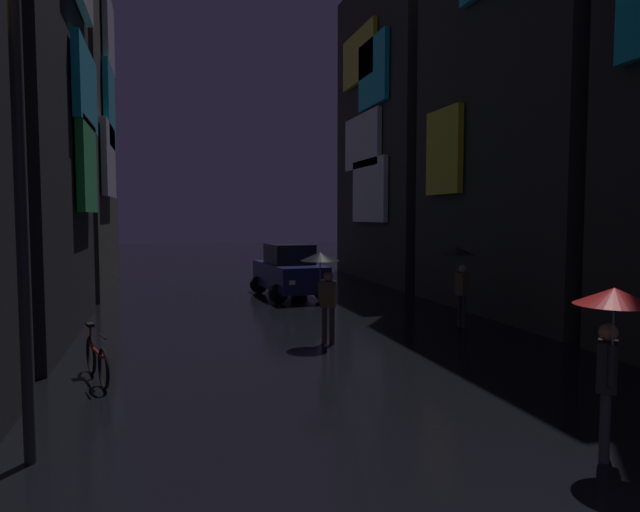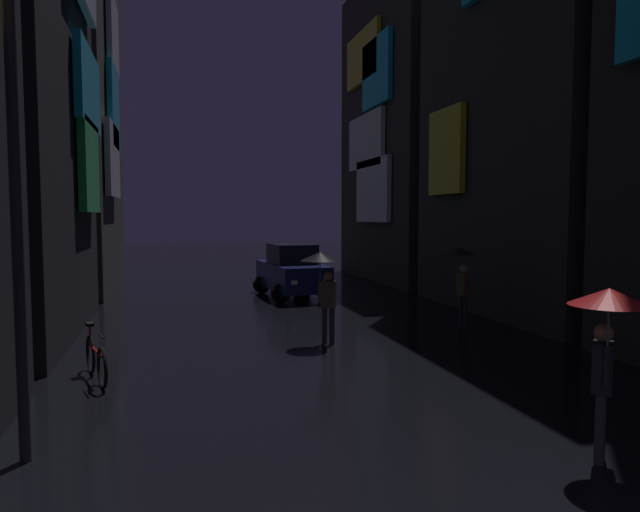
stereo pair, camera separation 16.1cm
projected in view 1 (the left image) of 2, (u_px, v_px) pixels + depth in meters
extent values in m
cube|color=#26E54C|center=(87.00, 167.00, 15.15)|extent=(0.20, 2.70, 2.41)
cube|color=#19D8F2|center=(86.00, 88.00, 15.17)|extent=(0.20, 3.63, 2.07)
cube|color=#33302D|center=(52.00, 74.00, 22.13)|extent=(4.00, 8.87, 16.90)
cube|color=white|center=(109.00, 161.00, 21.36)|extent=(0.20, 3.76, 2.72)
cube|color=#19D8F2|center=(110.00, 108.00, 22.08)|extent=(0.20, 2.99, 3.15)
cube|color=white|center=(109.00, 33.00, 22.28)|extent=(0.20, 3.01, 2.76)
cube|color=#33302D|center=(536.00, 61.00, 17.14)|extent=(4.00, 8.13, 15.20)
cube|color=yellow|center=(444.00, 152.00, 18.35)|extent=(0.20, 2.15, 2.74)
cube|color=#33302D|center=(407.00, 130.00, 26.22)|extent=(4.00, 8.91, 13.78)
cube|color=white|center=(369.00, 191.00, 25.08)|extent=(0.20, 3.92, 2.76)
cube|color=white|center=(362.00, 141.00, 25.84)|extent=(0.20, 4.35, 2.40)
cube|color=#19D8F2|center=(373.00, 72.00, 24.34)|extent=(0.20, 3.19, 2.87)
cube|color=yellow|center=(359.00, 57.00, 26.03)|extent=(0.20, 4.17, 2.31)
cylinder|color=#2D2D38|center=(605.00, 423.00, 6.95)|extent=(0.12, 0.12, 0.85)
cylinder|color=#2D2D38|center=(605.00, 428.00, 6.79)|extent=(0.12, 0.12, 0.85)
cube|color=black|center=(607.00, 366.00, 6.82)|extent=(0.39, 0.40, 0.60)
sphere|color=#9E7051|center=(608.00, 332.00, 6.79)|extent=(0.22, 0.22, 0.22)
cylinder|color=black|center=(612.00, 366.00, 6.63)|extent=(0.09, 0.09, 0.50)
cylinder|color=slate|center=(613.00, 338.00, 6.61)|extent=(0.02, 0.02, 0.77)
cone|color=red|center=(614.00, 296.00, 6.57)|extent=(0.90, 0.90, 0.20)
cylinder|color=#38332D|center=(332.00, 326.00, 13.06)|extent=(0.12, 0.12, 0.85)
cylinder|color=#38332D|center=(324.00, 325.00, 13.10)|extent=(0.12, 0.12, 0.85)
cube|color=brown|center=(328.00, 294.00, 13.03)|extent=(0.40, 0.36, 0.60)
sphere|color=#9E7051|center=(328.00, 276.00, 13.00)|extent=(0.22, 0.22, 0.22)
cylinder|color=brown|center=(320.00, 292.00, 13.02)|extent=(0.09, 0.09, 0.50)
cylinder|color=slate|center=(320.00, 278.00, 13.00)|extent=(0.02, 0.02, 0.77)
cone|color=black|center=(320.00, 256.00, 12.96)|extent=(0.90, 0.90, 0.20)
cylinder|color=#2D2D38|center=(464.00, 312.00, 14.93)|extent=(0.12, 0.12, 0.85)
cylinder|color=#2D2D38|center=(460.00, 311.00, 15.10)|extent=(0.12, 0.12, 0.85)
cube|color=brown|center=(462.00, 284.00, 14.97)|extent=(0.26, 0.36, 0.60)
sphere|color=tan|center=(463.00, 269.00, 14.94)|extent=(0.22, 0.22, 0.22)
cylinder|color=brown|center=(457.00, 282.00, 15.11)|extent=(0.09, 0.09, 0.50)
cylinder|color=slate|center=(457.00, 269.00, 15.09)|extent=(0.02, 0.02, 0.77)
cone|color=black|center=(457.00, 251.00, 15.05)|extent=(0.90, 0.90, 0.20)
torus|color=black|center=(104.00, 368.00, 9.66)|extent=(0.27, 0.71, 0.72)
torus|color=black|center=(91.00, 355.00, 10.59)|extent=(0.27, 0.71, 0.72)
cylinder|color=red|center=(97.00, 351.00, 10.11)|extent=(0.34, 0.97, 0.05)
cylinder|color=red|center=(91.00, 336.00, 10.56)|extent=(0.04, 0.04, 0.40)
cube|color=black|center=(90.00, 325.00, 10.54)|extent=(0.18, 0.26, 0.06)
cylinder|color=black|center=(103.00, 336.00, 9.62)|extent=(0.16, 0.44, 0.03)
cube|color=navy|center=(289.00, 276.00, 20.66)|extent=(2.05, 4.23, 0.90)
cube|color=black|center=(289.00, 254.00, 20.60)|extent=(1.60, 1.96, 0.70)
cylinder|color=black|center=(323.00, 292.00, 19.72)|extent=(0.66, 0.28, 0.64)
cylinder|color=black|center=(278.00, 294.00, 19.16)|extent=(0.66, 0.28, 0.64)
cylinder|color=black|center=(299.00, 283.00, 22.22)|extent=(0.66, 0.28, 0.64)
cylinder|color=black|center=(259.00, 285.00, 21.66)|extent=(0.66, 0.28, 0.64)
cube|color=white|center=(324.00, 281.00, 18.91)|extent=(0.20, 0.08, 0.14)
cube|color=white|center=(292.00, 283.00, 18.53)|extent=(0.20, 0.08, 0.14)
cylinder|color=#2D2D33|center=(22.00, 220.00, 6.60)|extent=(0.14, 0.14, 5.80)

